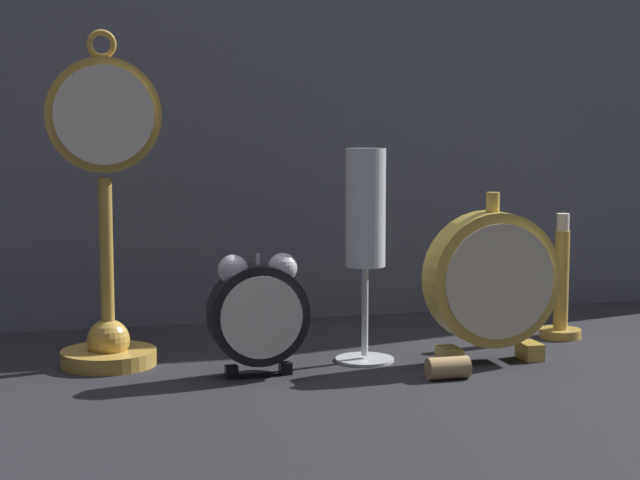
{
  "coord_description": "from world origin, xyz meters",
  "views": [
    {
      "loc": [
        -0.29,
        -0.98,
        0.26
      ],
      "look_at": [
        0.0,
        0.08,
        0.13
      ],
      "focal_mm": 60.0,
      "sensor_mm": 36.0,
      "label": 1
    }
  ],
  "objects_px": {
    "brass_candlestick": "(561,297)",
    "wine_cork": "(448,368)",
    "pocket_watch_on_stand": "(106,226)",
    "mantel_clock_silver": "(492,281)",
    "alarm_clock_twin_bell": "(258,309)",
    "champagne_flute": "(365,225)"
  },
  "relations": [
    {
      "from": "pocket_watch_on_stand",
      "to": "mantel_clock_silver",
      "type": "xyz_separation_m",
      "value": [
        0.39,
        -0.09,
        -0.06
      ]
    },
    {
      "from": "alarm_clock_twin_bell",
      "to": "wine_cork",
      "type": "height_order",
      "value": "alarm_clock_twin_bell"
    },
    {
      "from": "mantel_clock_silver",
      "to": "wine_cork",
      "type": "height_order",
      "value": "mantel_clock_silver"
    },
    {
      "from": "pocket_watch_on_stand",
      "to": "brass_candlestick",
      "type": "relative_size",
      "value": 2.36
    },
    {
      "from": "pocket_watch_on_stand",
      "to": "mantel_clock_silver",
      "type": "bearing_deg",
      "value": -13.15
    },
    {
      "from": "brass_candlestick",
      "to": "alarm_clock_twin_bell",
      "type": "bearing_deg",
      "value": -166.64
    },
    {
      "from": "mantel_clock_silver",
      "to": "pocket_watch_on_stand",
      "type": "bearing_deg",
      "value": 166.85
    },
    {
      "from": "pocket_watch_on_stand",
      "to": "wine_cork",
      "type": "relative_size",
      "value": 8.18
    },
    {
      "from": "pocket_watch_on_stand",
      "to": "wine_cork",
      "type": "distance_m",
      "value": 0.37
    },
    {
      "from": "pocket_watch_on_stand",
      "to": "champagne_flute",
      "type": "bearing_deg",
      "value": -10.95
    },
    {
      "from": "pocket_watch_on_stand",
      "to": "wine_cork",
      "type": "height_order",
      "value": "pocket_watch_on_stand"
    },
    {
      "from": "mantel_clock_silver",
      "to": "brass_candlestick",
      "type": "relative_size",
      "value": 1.23
    },
    {
      "from": "pocket_watch_on_stand",
      "to": "brass_candlestick",
      "type": "bearing_deg",
      "value": 0.39
    },
    {
      "from": "pocket_watch_on_stand",
      "to": "alarm_clock_twin_bell",
      "type": "xyz_separation_m",
      "value": [
        0.14,
        -0.09,
        -0.08
      ]
    },
    {
      "from": "brass_candlestick",
      "to": "wine_cork",
      "type": "bearing_deg",
      "value": -143.27
    },
    {
      "from": "pocket_watch_on_stand",
      "to": "wine_cork",
      "type": "xyz_separation_m",
      "value": [
        0.32,
        -0.15,
        -0.13
      ]
    },
    {
      "from": "mantel_clock_silver",
      "to": "wine_cork",
      "type": "relative_size",
      "value": 4.26
    },
    {
      "from": "wine_cork",
      "to": "pocket_watch_on_stand",
      "type": "bearing_deg",
      "value": 155.29
    },
    {
      "from": "brass_candlestick",
      "to": "wine_cork",
      "type": "xyz_separation_m",
      "value": [
        -0.2,
        -0.15,
        -0.04
      ]
    },
    {
      "from": "champagne_flute",
      "to": "pocket_watch_on_stand",
      "type": "bearing_deg",
      "value": 169.05
    },
    {
      "from": "brass_candlestick",
      "to": "wine_cork",
      "type": "height_order",
      "value": "brass_candlestick"
    },
    {
      "from": "pocket_watch_on_stand",
      "to": "champagne_flute",
      "type": "xyz_separation_m",
      "value": [
        0.26,
        -0.05,
        -0.0
      ]
    }
  ]
}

